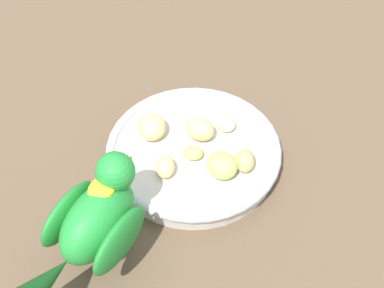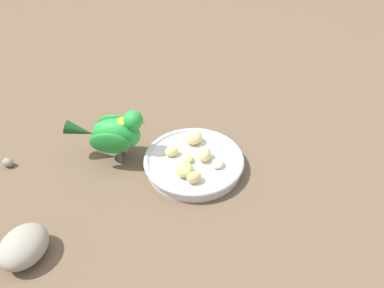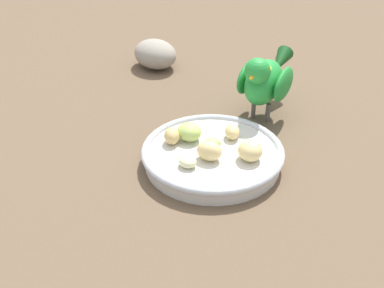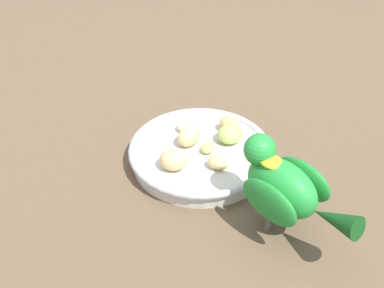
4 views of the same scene
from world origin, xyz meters
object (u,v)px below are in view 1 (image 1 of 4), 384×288
object	(u,v)px
feeding_bowl	(194,153)
apple_piece_3	(221,167)
apple_piece_0	(193,153)
apple_piece_2	(225,123)
apple_piece_1	(200,129)
apple_piece_6	(167,168)
apple_piece_5	(154,124)
parrot	(95,221)
apple_piece_4	(245,160)

from	to	relation	value
feeding_bowl	apple_piece_3	distance (m)	0.05
apple_piece_0	apple_piece_2	bearing A→B (deg)	-94.62
feeding_bowl	apple_piece_1	xyz separation A→B (m)	(0.00, -0.02, 0.02)
feeding_bowl	apple_piece_0	size ratio (longest dim) A/B	8.48
feeding_bowl	apple_piece_6	xyz separation A→B (m)	(0.00, 0.05, 0.02)
apple_piece_6	apple_piece_3	bearing A→B (deg)	-145.11
apple_piece_5	apple_piece_2	bearing A→B (deg)	-139.20
apple_piece_3	parrot	world-z (taller)	parrot
apple_piece_6	feeding_bowl	bearing A→B (deg)	-93.91
apple_piece_0	apple_piece_2	xyz separation A→B (m)	(-0.00, -0.06, 0.00)
apple_piece_5	apple_piece_6	size ratio (longest dim) A/B	1.30
apple_piece_5	parrot	bearing A→B (deg)	108.73
feeding_bowl	apple_piece_2	xyz separation A→B (m)	(-0.01, -0.05, 0.01)
apple_piece_3	apple_piece_6	size ratio (longest dim) A/B	1.29
apple_piece_2	apple_piece_4	world-z (taller)	apple_piece_4
apple_piece_4	apple_piece_6	world-z (taller)	apple_piece_4
apple_piece_0	apple_piece_1	bearing A→B (deg)	-70.90
apple_piece_2	parrot	distance (m)	0.22
apple_piece_1	apple_piece_4	world-z (taller)	apple_piece_1
apple_piece_6	parrot	xyz separation A→B (m)	(-0.00, 0.12, 0.04)
apple_piece_4	apple_piece_5	distance (m)	0.12
apple_piece_0	parrot	size ratio (longest dim) A/B	0.14
parrot	apple_piece_6	bearing A→B (deg)	-3.75
parrot	apple_piece_5	bearing A→B (deg)	13.60
apple_piece_3	parrot	xyz separation A→B (m)	(0.05, 0.15, 0.03)
apple_piece_1	apple_piece_3	distance (m)	0.06
apple_piece_2	parrot	bearing A→B (deg)	86.96
apple_piece_4	apple_piece_6	distance (m)	0.09
apple_piece_2	parrot	xyz separation A→B (m)	(0.01, 0.22, 0.04)
apple_piece_2	apple_piece_4	distance (m)	0.07
apple_piece_0	feeding_bowl	bearing A→B (deg)	-60.15
apple_piece_2	parrot	size ratio (longest dim) A/B	0.15
apple_piece_3	apple_piece_6	distance (m)	0.06
apple_piece_3	apple_piece_2	bearing A→B (deg)	-61.00
feeding_bowl	apple_piece_2	world-z (taller)	apple_piece_2
apple_piece_4	parrot	distance (m)	0.19
apple_piece_0	parrot	distance (m)	0.16
apple_piece_2	apple_piece_3	size ratio (longest dim) A/B	0.72
apple_piece_6	parrot	size ratio (longest dim) A/B	0.17
apple_piece_4	apple_piece_6	xyz separation A→B (m)	(0.07, 0.06, -0.00)
apple_piece_6	apple_piece_5	bearing A→B (deg)	-39.50
feeding_bowl	apple_piece_2	distance (m)	0.05
feeding_bowl	apple_piece_2	size ratio (longest dim) A/B	7.72
apple_piece_1	apple_piece_6	xyz separation A→B (m)	(-0.00, 0.07, -0.00)
feeding_bowl	parrot	bearing A→B (deg)	89.84
feeding_bowl	apple_piece_0	world-z (taller)	apple_piece_0
feeding_bowl	apple_piece_1	size ratio (longest dim) A/B	5.66
apple_piece_3	apple_piece_6	bearing A→B (deg)	34.89
feeding_bowl	apple_piece_5	bearing A→B (deg)	5.70
apple_piece_6	parrot	bearing A→B (deg)	91.37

